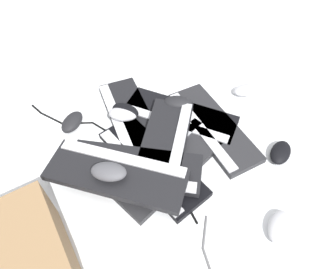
% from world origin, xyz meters
% --- Properties ---
extents(ground_plane, '(3.20, 3.20, 0.00)m').
position_xyz_m(ground_plane, '(0.00, 0.00, 0.00)').
color(ground_plane, white).
extents(keyboard_0, '(0.23, 0.46, 0.03)m').
position_xyz_m(keyboard_0, '(0.12, 0.03, 0.01)').
color(keyboard_0, black).
rests_on(keyboard_0, ground).
extents(keyboard_1, '(0.45, 0.37, 0.03)m').
position_xyz_m(keyboard_1, '(0.07, 0.21, 0.01)').
color(keyboard_1, black).
rests_on(keyboard_1, ground).
extents(keyboard_2, '(0.39, 0.44, 0.03)m').
position_xyz_m(keyboard_2, '(-0.12, 0.08, 0.01)').
color(keyboard_2, black).
rests_on(keyboard_2, ground).
extents(keyboard_3, '(0.45, 0.35, 0.03)m').
position_xyz_m(keyboard_3, '(-0.11, 0.01, 0.01)').
color(keyboard_3, '#232326').
rests_on(keyboard_3, ground).
extents(keyboard_4, '(0.43, 0.40, 0.03)m').
position_xyz_m(keyboard_4, '(0.10, -0.10, 0.01)').
color(keyboard_4, '#232326').
rests_on(keyboard_4, ground).
extents(keyboard_5, '(0.18, 0.45, 0.03)m').
position_xyz_m(keyboard_5, '(-0.16, 0.13, 0.04)').
color(keyboard_5, black).
rests_on(keyboard_5, keyboard_2).
extents(keyboard_6, '(0.44, 0.16, 0.03)m').
position_xyz_m(keyboard_6, '(-0.06, 0.05, 0.04)').
color(keyboard_6, black).
rests_on(keyboard_6, keyboard_3).
extents(keyboard_7, '(0.18, 0.45, 0.03)m').
position_xyz_m(keyboard_7, '(-0.22, 0.17, 0.07)').
color(keyboard_7, black).
rests_on(keyboard_7, keyboard_5).
extents(mouse_0, '(0.09, 0.12, 0.04)m').
position_xyz_m(mouse_0, '(0.07, 0.23, 0.05)').
color(mouse_0, black).
rests_on(mouse_0, keyboard_1).
extents(mouse_1, '(0.13, 0.10, 0.04)m').
position_xyz_m(mouse_1, '(0.02, -0.35, 0.02)').
color(mouse_1, black).
rests_on(mouse_1, ground).
extents(mouse_2, '(0.12, 0.09, 0.04)m').
position_xyz_m(mouse_2, '(-0.26, -0.34, 0.02)').
color(mouse_2, '#B7B7BC').
rests_on(mouse_2, ground).
extents(mouse_3, '(0.12, 0.08, 0.04)m').
position_xyz_m(mouse_3, '(0.00, 0.42, 0.02)').
color(mouse_3, black).
rests_on(mouse_3, ground).
extents(mouse_4, '(0.07, 0.11, 0.04)m').
position_xyz_m(mouse_4, '(-0.23, 0.18, 0.11)').
color(mouse_4, '#4C4C51').
rests_on(mouse_4, keyboard_7).
extents(mouse_5, '(0.07, 0.12, 0.04)m').
position_xyz_m(mouse_5, '(0.05, 0.23, 0.05)').
color(mouse_5, '#B7B7BC').
rests_on(mouse_5, keyboard_1).
extents(mouse_6, '(0.11, 0.13, 0.04)m').
position_xyz_m(mouse_6, '(0.32, -0.22, 0.02)').
color(mouse_6, '#B7B7BC').
rests_on(mouse_6, ground).
extents(mouse_7, '(0.08, 0.12, 0.04)m').
position_xyz_m(mouse_7, '(0.16, 0.04, 0.05)').
color(mouse_7, black).
rests_on(mouse_7, keyboard_0).
extents(cable_1, '(0.36, 0.74, 0.01)m').
position_xyz_m(cable_1, '(-0.08, 0.25, 0.00)').
color(cable_1, black).
rests_on(cable_1, ground).
extents(cardboard_box, '(0.38, 0.38, 0.19)m').
position_xyz_m(cardboard_box, '(-0.54, 0.31, 0.10)').
color(cardboard_box, olive).
rests_on(cardboard_box, ground).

